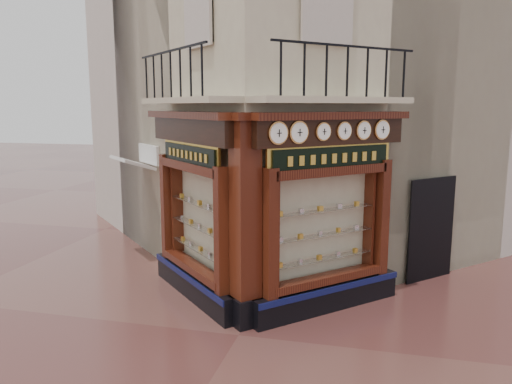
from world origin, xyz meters
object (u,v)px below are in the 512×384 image
(clock_a, at_px, (278,133))
(clock_f, at_px, (382,130))
(clock_d, at_px, (344,131))
(clock_e, at_px, (363,130))
(clock_b, at_px, (299,132))
(awning, at_px, (137,259))
(clock_c, at_px, (323,132))
(signboard_right, at_px, (332,158))
(corner_pilaster, at_px, (245,224))
(signboard_left, at_px, (190,155))

(clock_a, distance_m, clock_f, 2.50)
(clock_d, bearing_deg, clock_a, -180.00)
(clock_e, bearing_deg, clock_a, 180.00)
(clock_a, relative_size, clock_b, 0.99)
(awning, bearing_deg, clock_d, -156.06)
(clock_c, relative_size, awning, 0.24)
(clock_a, relative_size, signboard_right, 0.19)
(corner_pilaster, height_order, signboard_left, corner_pilaster)
(clock_a, xyz_separation_m, clock_d, (1.07, 1.07, -0.00))
(corner_pilaster, xyz_separation_m, signboard_right, (1.46, 1.01, 1.15))
(clock_b, height_order, clock_e, clock_b)
(clock_b, relative_size, signboard_left, 0.22)
(clock_c, distance_m, clock_d, 0.51)
(clock_a, xyz_separation_m, awning, (-4.53, 3.22, -3.62))
(signboard_left, bearing_deg, clock_b, -151.40)
(clock_f, relative_size, awning, 0.28)
(clock_d, distance_m, signboard_right, 0.56)
(clock_a, height_order, clock_d, clock_a)
(clock_f, height_order, signboard_left, clock_f)
(clock_a, relative_size, clock_d, 1.16)
(clock_e, distance_m, signboard_right, 0.86)
(clock_b, height_order, signboard_left, clock_b)
(clock_e, bearing_deg, clock_b, 180.00)
(corner_pilaster, xyz_separation_m, clock_e, (2.02, 1.42, 1.67))
(clock_b, xyz_separation_m, clock_c, (0.39, 0.39, -0.00))
(signboard_right, bearing_deg, awning, 112.72)
(corner_pilaster, relative_size, clock_a, 9.75)
(clock_c, bearing_deg, signboard_left, 128.72)
(clock_a, relative_size, clock_c, 1.18)
(clock_b, bearing_deg, clock_a, 180.00)
(clock_a, distance_m, signboard_left, 2.36)
(signboard_left, xyz_separation_m, signboard_right, (2.92, -0.00, 0.00))
(signboard_left, bearing_deg, clock_d, -134.04)
(clock_c, xyz_separation_m, clock_e, (0.71, 0.71, 0.00))
(clock_a, bearing_deg, clock_f, 0.00)
(clock_d, relative_size, signboard_left, 0.18)
(awning, bearing_deg, corner_pilaster, -174.35)
(clock_f, bearing_deg, signboard_left, 146.14)
(clock_c, relative_size, signboard_left, 0.18)
(signboard_left, height_order, signboard_right, signboard_right)
(clock_a, distance_m, clock_c, 1.00)
(corner_pilaster, height_order, clock_a, corner_pilaster)
(clock_f, xyz_separation_m, signboard_left, (-3.83, -0.76, -0.52))
(clock_c, relative_size, clock_d, 0.98)
(clock_e, relative_size, clock_f, 0.94)
(clock_a, bearing_deg, clock_d, 0.00)
(clock_e, xyz_separation_m, signboard_right, (-0.56, -0.40, -0.52))
(clock_e, height_order, awning, clock_e)
(clock_c, xyz_separation_m, clock_f, (1.06, 1.06, -0.00))
(clock_a, distance_m, clock_d, 1.51)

